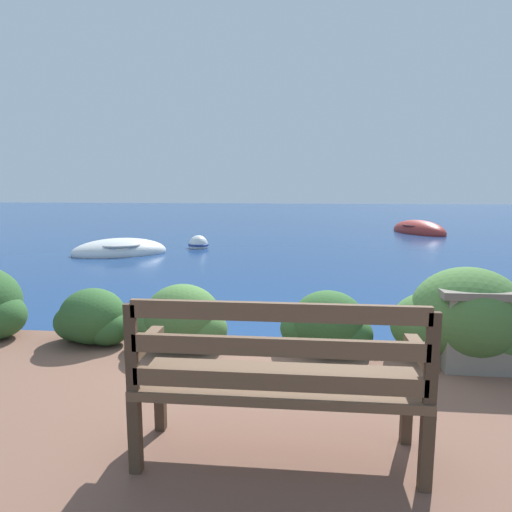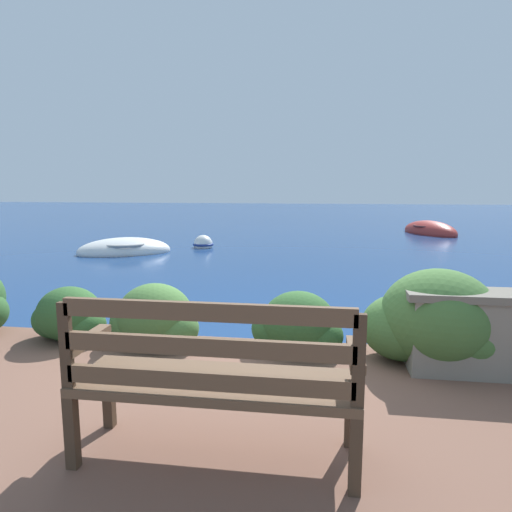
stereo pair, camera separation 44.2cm
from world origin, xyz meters
The scene contains 9 objects.
ground_plane centered at (0.00, 0.00, 0.00)m, with size 80.00×80.00×0.00m.
park_bench centered at (0.26, -2.01, 0.70)m, with size 1.53×0.48×0.93m.
hedge_clump_left centered at (-1.58, -0.30, 0.45)m, with size 0.77×0.56×0.53m.
hedge_clump_centre centered at (-0.71, -0.34, 0.48)m, with size 0.87×0.63×0.59m.
hedge_clump_right centered at (0.61, -0.31, 0.46)m, with size 0.82×0.59×0.56m.
hedge_clump_far_right centered at (1.76, -0.40, 0.57)m, with size 1.19×0.85×0.81m.
rowboat_nearest centered at (-4.15, 6.64, 0.06)m, with size 2.63×2.23×0.70m.
rowboat_mid centered at (4.61, 12.68, 0.07)m, with size 2.06×2.86×0.82m.
mooring_buoy centered at (-2.44, 7.94, 0.09)m, with size 0.57×0.57×0.52m.
Camera 1 is at (0.37, -4.28, 1.70)m, focal length 32.00 mm.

